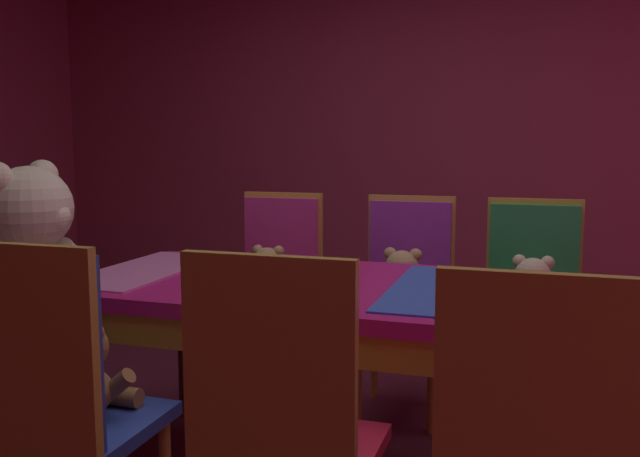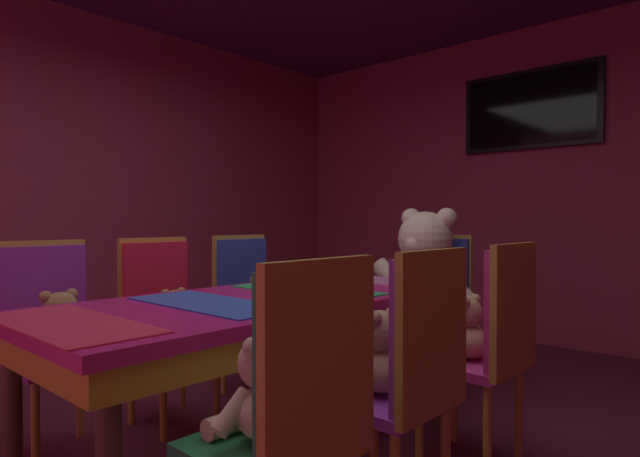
% 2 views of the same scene
% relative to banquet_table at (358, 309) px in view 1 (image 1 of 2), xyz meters
% --- Properties ---
extents(wall_right, '(0.12, 6.40, 2.80)m').
position_rel_banquet_table_xyz_m(wall_right, '(2.60, 0.00, 0.75)').
color(wall_right, '#99334C').
rests_on(wall_right, ground_plane).
extents(banquet_table, '(0.90, 2.02, 0.75)m').
position_rel_banquet_table_xyz_m(banquet_table, '(0.00, 0.00, 0.00)').
color(banquet_table, '#C61E72').
rests_on(banquet_table, ground_plane).
extents(chair_left_0, '(0.42, 0.41, 0.98)m').
position_rel_banquet_table_xyz_m(chair_left_0, '(-0.83, -0.60, -0.06)').
color(chair_left_0, purple).
rests_on(chair_left_0, ground_plane).
extents(teddy_left_0, '(0.25, 0.33, 0.31)m').
position_rel_banquet_table_xyz_m(teddy_left_0, '(-0.69, -0.60, -0.06)').
color(teddy_left_0, '#9E7247').
rests_on(teddy_left_0, chair_left_0).
extents(chair_left_1, '(0.42, 0.41, 0.98)m').
position_rel_banquet_table_xyz_m(chair_left_1, '(-0.81, -0.02, -0.06)').
color(chair_left_1, red).
rests_on(chair_left_1, ground_plane).
extents(teddy_left_1, '(0.21, 0.28, 0.26)m').
position_rel_banquet_table_xyz_m(teddy_left_1, '(-0.66, -0.02, -0.08)').
color(teddy_left_1, '#9E7247').
rests_on(teddy_left_1, chair_left_1).
extents(chair_left_2, '(0.42, 0.41, 0.98)m').
position_rel_banquet_table_xyz_m(chair_left_2, '(-0.83, 0.61, -0.06)').
color(chair_left_2, '#2D47B2').
rests_on(chair_left_2, ground_plane).
extents(teddy_left_2, '(0.23, 0.29, 0.28)m').
position_rel_banquet_table_xyz_m(teddy_left_2, '(-0.69, 0.61, -0.07)').
color(teddy_left_2, olive).
rests_on(teddy_left_2, chair_left_2).
extents(chair_right_0, '(0.42, 0.41, 0.98)m').
position_rel_banquet_table_xyz_m(chair_right_0, '(0.81, -0.58, -0.06)').
color(chair_right_0, '#268C4C').
rests_on(chair_right_0, ground_plane).
extents(teddy_right_0, '(0.25, 0.32, 0.30)m').
position_rel_banquet_table_xyz_m(teddy_right_0, '(0.66, -0.58, -0.06)').
color(teddy_right_0, beige).
rests_on(teddy_right_0, chair_right_0).
extents(chair_right_1, '(0.42, 0.41, 0.98)m').
position_rel_banquet_table_xyz_m(chair_right_1, '(0.81, -0.03, -0.06)').
color(chair_right_1, purple).
rests_on(chair_right_1, ground_plane).
extents(teddy_right_1, '(0.25, 0.33, 0.31)m').
position_rel_banquet_table_xyz_m(teddy_right_1, '(0.66, -0.03, -0.06)').
color(teddy_right_1, tan).
rests_on(teddy_right_1, chair_right_1).
extents(chair_right_2, '(0.42, 0.41, 0.98)m').
position_rel_banquet_table_xyz_m(chair_right_2, '(0.81, 0.62, -0.06)').
color(chair_right_2, '#CC338C').
rests_on(chair_right_2, ground_plane).
extents(teddy_right_2, '(0.24, 0.31, 0.29)m').
position_rel_banquet_table_xyz_m(teddy_right_2, '(0.67, 0.62, -0.07)').
color(teddy_right_2, tan).
rests_on(teddy_right_2, chair_right_2).
extents(throne_chair, '(0.41, 0.42, 0.98)m').
position_rel_banquet_table_xyz_m(throne_chair, '(0.00, 1.54, -0.06)').
color(throne_chair, '#2D47B2').
rests_on(throne_chair, ground_plane).
extents(king_teddy_bear, '(0.74, 0.57, 0.70)m').
position_rel_banquet_table_xyz_m(king_teddy_bear, '(0.00, 1.37, 0.10)').
color(king_teddy_bear, beige).
rests_on(king_teddy_bear, throne_chair).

